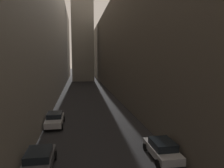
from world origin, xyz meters
The scene contains 6 objects.
ground_plane centered at (0.00, 48.00, 0.00)m, with size 264.00×264.00×0.00m, color #232326.
building_block_left centered at (-11.57, 50.00, 12.81)m, with size 12.14×108.00×25.63m, color #756B5B.
building_block_right centered at (11.01, 50.00, 10.21)m, with size 11.02×108.00×20.43m, color #60594F.
parked_car_left_third centered at (-4.40, 17.50, 0.74)m, with size 1.96×4.32×1.40m.
parked_car_left_far centered at (-4.40, 27.01, 0.77)m, with size 1.96×4.33×1.47m.
parked_car_right_third centered at (4.40, 17.90, 0.73)m, with size 1.91×4.00×1.38m.
Camera 1 is at (-1.71, 4.15, 7.36)m, focal length 32.60 mm.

